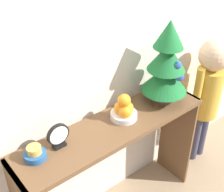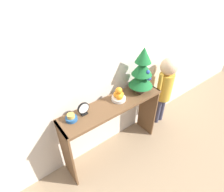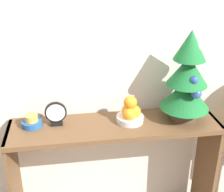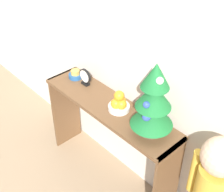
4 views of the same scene
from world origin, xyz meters
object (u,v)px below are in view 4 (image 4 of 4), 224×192
object	(u,v)px
fruit_bowl	(119,103)
desk_clock	(85,77)
singing_bowl	(75,75)
child_figure	(212,186)
mini_tree	(153,102)

from	to	relation	value
fruit_bowl	desk_clock	size ratio (longest dim) A/B	1.14
singing_bowl	child_figure	bearing A→B (deg)	-1.89
singing_bowl	fruit_bowl	bearing A→B (deg)	-2.87
fruit_bowl	desk_clock	world-z (taller)	fruit_bowl
desk_clock	child_figure	world-z (taller)	child_figure
fruit_bowl	singing_bowl	size ratio (longest dim) A/B	1.43
singing_bowl	child_figure	xyz separation A→B (m)	(1.43, -0.05, -0.12)
mini_tree	child_figure	distance (m)	0.63
fruit_bowl	child_figure	bearing A→B (deg)	-1.22
fruit_bowl	child_figure	distance (m)	0.86
desk_clock	child_figure	xyz separation A→B (m)	(1.28, -0.04, -0.16)
singing_bowl	desk_clock	distance (m)	0.15
singing_bowl	desk_clock	world-z (taller)	desk_clock
singing_bowl	mini_tree	bearing A→B (deg)	-2.71
desk_clock	fruit_bowl	bearing A→B (deg)	-3.37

